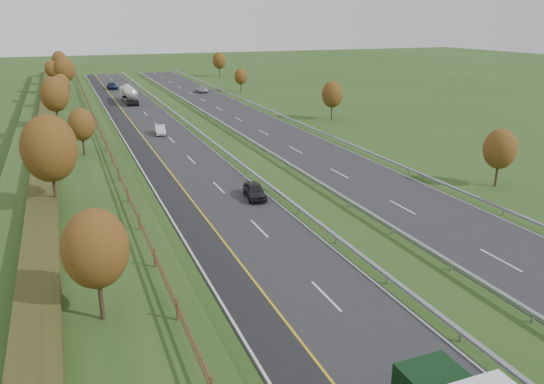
{
  "coord_description": "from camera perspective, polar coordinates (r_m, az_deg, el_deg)",
  "views": [
    {
      "loc": [
        -12.7,
        -15.05,
        16.51
      ],
      "look_at": [
        3.36,
        25.47,
        2.2
      ],
      "focal_mm": 35.0,
      "sensor_mm": 36.0,
      "label": 1
    }
  ],
  "objects": [
    {
      "name": "outer_barrier_far",
      "position": [
        84.32,
        3.35,
        7.28
      ],
      "size": [
        0.32,
        200.0,
        0.71
      ],
      "color": "#979A9F",
      "rests_on": "ground"
    },
    {
      "name": "near_carriageway",
      "position": [
        77.88,
        -11.8,
        5.57
      ],
      "size": [
        10.5,
        200.0,
        0.04
      ],
      "primitive_type": "cube",
      "color": "black",
      "rests_on": "ground"
    },
    {
      "name": "hedge_left",
      "position": [
        76.37,
        -23.1,
        6.19
      ],
      "size": [
        2.2,
        180.0,
        1.1
      ],
      "primitive_type": "cube",
      "color": "#323716",
      "rests_on": "embankment_left"
    },
    {
      "name": "ground",
      "position": [
        74.88,
        -5.06,
        5.37
      ],
      "size": [
        400.0,
        400.0,
        0.0
      ],
      "primitive_type": "plane",
      "color": "#264318",
      "rests_on": "ground"
    },
    {
      "name": "far_carriageway",
      "position": [
        82.2,
        -0.36,
        6.6
      ],
      "size": [
        10.5,
        200.0,
        0.04
      ],
      "primitive_type": "cube",
      "color": "black",
      "rests_on": "ground"
    },
    {
      "name": "trees_far",
      "position": [
        113.25,
        0.56,
        11.96
      ],
      "size": [
        8.45,
        118.6,
        7.12
      ],
      "color": "#2D2116",
      "rests_on": "ground"
    },
    {
      "name": "hard_shoulder",
      "position": [
        77.36,
        -14.54,
        5.29
      ],
      "size": [
        3.0,
        200.0,
        0.04
      ],
      "primitive_type": "cube",
      "color": "black",
      "rests_on": "ground"
    },
    {
      "name": "embankment_left",
      "position": [
        76.63,
        -21.47,
        5.23
      ],
      "size": [
        12.0,
        200.0,
        2.0
      ],
      "primitive_type": "cube",
      "color": "#264318",
      "rests_on": "ground"
    },
    {
      "name": "car_silver_mid",
      "position": [
        81.23,
        -11.93,
        6.57
      ],
      "size": [
        1.89,
        4.21,
        1.34
      ],
      "primitive_type": "imported",
      "rotation": [
        0.0,
        0.0,
        -0.12
      ],
      "color": "silver",
      "rests_on": "near_carriageway"
    },
    {
      "name": "road_tanker",
      "position": [
        114.18,
        -15.12,
        10.19
      ],
      "size": [
        2.4,
        11.22,
        3.46
      ],
      "color": "silver",
      "rests_on": "near_carriageway"
    },
    {
      "name": "trees_left",
      "position": [
        72.39,
        -21.63,
        8.86
      ],
      "size": [
        6.64,
        164.3,
        7.66
      ],
      "color": "#2D2116",
      "rests_on": "embankment_left"
    },
    {
      "name": "fence_left",
      "position": [
        76.01,
        -18.22,
        6.82
      ],
      "size": [
        0.12,
        189.06,
        1.2
      ],
      "color": "#422B19",
      "rests_on": "embankment_left"
    },
    {
      "name": "median_barrier_far",
      "position": [
        80.23,
        -4.18,
        6.7
      ],
      "size": [
        0.32,
        200.0,
        0.71
      ],
      "color": "#979A9F",
      "rests_on": "ground"
    },
    {
      "name": "median_barrier_near",
      "position": [
        78.89,
        -7.73,
        6.39
      ],
      "size": [
        0.32,
        200.0,
        0.71
      ],
      "color": "#979A9F",
      "rests_on": "ground"
    },
    {
      "name": "lane_markings",
      "position": [
        79.06,
        -7.2,
        6.01
      ],
      "size": [
        26.75,
        200.0,
        0.01
      ],
      "color": "silver",
      "rests_on": "near_carriageway"
    },
    {
      "name": "car_small_far",
      "position": [
        137.7,
        -16.81,
        10.87
      ],
      "size": [
        2.36,
        5.33,
        1.52
      ],
      "primitive_type": "imported",
      "rotation": [
        0.0,
        0.0,
        0.05
      ],
      "color": "#111837",
      "rests_on": "near_carriageway"
    },
    {
      "name": "car_oncoming",
      "position": [
        127.3,
        -7.59,
        10.89
      ],
      "size": [
        2.38,
        4.88,
        1.34
      ],
      "primitive_type": "imported",
      "rotation": [
        0.0,
        0.0,
        3.11
      ],
      "color": "#B8B9BE",
      "rests_on": "far_carriageway"
    },
    {
      "name": "car_dark_near",
      "position": [
        50.85,
        -1.88,
        0.15
      ],
      "size": [
        2.33,
        4.56,
        1.49
      ],
      "primitive_type": "imported",
      "rotation": [
        0.0,
        0.0,
        -0.14
      ],
      "color": "black",
      "rests_on": "near_carriageway"
    }
  ]
}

